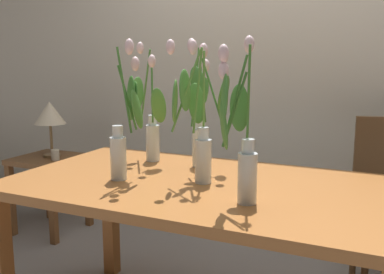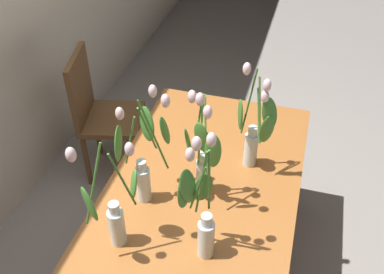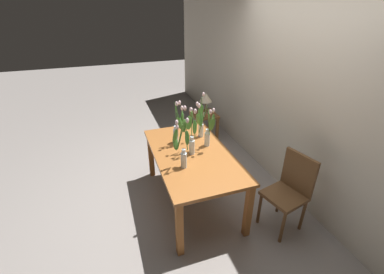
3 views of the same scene
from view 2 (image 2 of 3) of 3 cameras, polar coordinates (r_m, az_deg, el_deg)
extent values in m
cube|color=#A3602D|center=(2.12, 1.14, -7.34)|extent=(1.60, 0.90, 0.04)
cube|color=#A3602D|center=(2.88, 12.46, -3.50)|extent=(0.07, 0.07, 0.70)
cube|color=#A3602D|center=(2.97, -2.51, -0.78)|extent=(0.07, 0.07, 0.70)
cylinder|color=silver|center=(1.81, 1.80, -13.00)|extent=(0.07, 0.07, 0.18)
cylinder|color=silver|center=(1.72, 1.88, -10.65)|extent=(0.04, 0.04, 0.05)
cylinder|color=silver|center=(1.83, 1.79, -13.58)|extent=(0.06, 0.06, 0.11)
cylinder|color=#3D752D|center=(1.64, 0.74, -6.65)|extent=(0.05, 0.08, 0.27)
ellipsoid|color=silver|center=(1.56, -0.26, -2.29)|extent=(0.04, 0.04, 0.06)
ellipsoid|color=#427F33|center=(1.66, -0.97, -6.79)|extent=(0.10, 0.06, 0.18)
cylinder|color=#3D752D|center=(1.61, 1.17, -6.05)|extent=(0.04, 0.05, 0.35)
ellipsoid|color=silver|center=(1.51, 0.59, -0.86)|extent=(0.04, 0.04, 0.06)
ellipsoid|color=#427F33|center=(1.64, -0.55, -6.35)|extent=(0.08, 0.08, 0.18)
cylinder|color=#3D752D|center=(1.62, 2.20, -5.77)|extent=(0.06, 0.01, 0.35)
ellipsoid|color=silver|center=(1.52, 2.52, -0.35)|extent=(0.04, 0.04, 0.06)
ellipsoid|color=#427F33|center=(1.70, 1.40, -6.57)|extent=(0.04, 0.11, 0.18)
cylinder|color=silver|center=(2.02, -6.29, -6.07)|extent=(0.07, 0.07, 0.18)
cylinder|color=silver|center=(1.94, -6.53, -3.67)|extent=(0.04, 0.04, 0.05)
cylinder|color=silver|center=(2.04, -6.24, -6.66)|extent=(0.06, 0.06, 0.11)
cylinder|color=#3D752D|center=(1.81, -4.95, 0.14)|extent=(0.02, 0.11, 0.35)
ellipsoid|color=silver|center=(1.70, -3.44, 4.67)|extent=(0.04, 0.04, 0.06)
ellipsoid|color=#427F33|center=(1.82, -3.51, 0.81)|extent=(0.12, 0.05, 0.18)
cylinder|color=#3D752D|center=(1.87, -7.98, -0.50)|extent=(0.01, 0.07, 0.27)
ellipsoid|color=silver|center=(1.80, -9.30, 3.00)|extent=(0.04, 0.04, 0.06)
ellipsoid|color=#427F33|center=(1.86, -9.47, -0.86)|extent=(0.11, 0.02, 0.18)
cylinder|color=#3D752D|center=(1.89, -5.76, 1.00)|extent=(0.12, 0.03, 0.30)
ellipsoid|color=silver|center=(1.84, -5.09, 5.91)|extent=(0.04, 0.04, 0.06)
ellipsoid|color=#427F33|center=(1.93, -5.82, 1.65)|extent=(0.06, 0.10, 0.18)
cylinder|color=silver|center=(2.05, 1.46, -5.05)|extent=(0.07, 0.07, 0.18)
cylinder|color=silver|center=(1.97, 1.52, -2.65)|extent=(0.04, 0.04, 0.05)
cylinder|color=silver|center=(2.07, 1.45, -5.65)|extent=(0.06, 0.06, 0.11)
cylinder|color=#56933D|center=(1.81, 1.76, -0.13)|extent=(0.12, 0.05, 0.33)
ellipsoid|color=silver|center=(1.65, 2.02, 3.21)|extent=(0.04, 0.04, 0.06)
ellipsoid|color=#4C8E38|center=(1.80, 2.72, -1.83)|extent=(0.05, 0.08, 0.17)
cylinder|color=#56933D|center=(1.86, 0.67, 0.99)|extent=(0.03, 0.05, 0.33)
ellipsoid|color=silver|center=(1.76, 0.01, 5.22)|extent=(0.04, 0.04, 0.06)
ellipsoid|color=#4C8E38|center=(1.86, -0.47, -0.78)|extent=(0.10, 0.07, 0.18)
cylinder|color=#56933D|center=(1.84, 1.16, 0.73)|extent=(0.05, 0.02, 0.35)
ellipsoid|color=silver|center=(1.72, 0.90, 4.89)|extent=(0.04, 0.04, 0.06)
ellipsoid|color=#4C8E38|center=(1.80, 1.33, -0.16)|extent=(0.05, 0.10, 0.18)
cylinder|color=silver|center=(1.87, -9.61, -11.38)|extent=(0.07, 0.07, 0.18)
cylinder|color=silver|center=(1.78, -10.01, -9.03)|extent=(0.04, 0.04, 0.05)
cylinder|color=silver|center=(1.89, -9.52, -11.96)|extent=(0.06, 0.06, 0.11)
cylinder|color=#3D752D|center=(1.64, -12.58, -6.04)|extent=(0.10, 0.07, 0.34)
ellipsoid|color=silver|center=(1.50, -15.34, -2.21)|extent=(0.04, 0.04, 0.06)
ellipsoid|color=#4C8E38|center=(1.64, -13.06, -8.44)|extent=(0.06, 0.10, 0.18)
cylinder|color=#3D752D|center=(1.68, -8.93, -5.55)|extent=(0.05, 0.07, 0.29)
ellipsoid|color=silver|center=(1.59, -8.06, -1.56)|extent=(0.04, 0.04, 0.06)
ellipsoid|color=#4C8E38|center=(1.75, -7.52, -6.11)|extent=(0.08, 0.08, 0.18)
cylinder|color=silver|center=(2.20, 7.56, -1.63)|extent=(0.07, 0.07, 0.18)
cylinder|color=silver|center=(2.13, 7.81, 0.71)|extent=(0.04, 0.04, 0.05)
cylinder|color=silver|center=(2.22, 7.49, -2.22)|extent=(0.06, 0.06, 0.11)
cylinder|color=#3D752D|center=(2.00, 8.71, 3.34)|extent=(0.08, 0.05, 0.31)
ellipsoid|color=silver|center=(1.88, 9.65, 6.59)|extent=(0.04, 0.04, 0.06)
ellipsoid|color=#427F33|center=(1.98, 9.95, 3.04)|extent=(0.06, 0.10, 0.18)
cylinder|color=#3D752D|center=(2.02, 7.34, 4.45)|extent=(0.03, 0.05, 0.35)
ellipsoid|color=silver|center=(1.92, 7.08, 8.71)|extent=(0.04, 0.04, 0.06)
ellipsoid|color=#427F33|center=(2.02, 6.24, 2.87)|extent=(0.08, 0.05, 0.17)
cylinder|color=#3D752D|center=(2.02, 8.59, 2.70)|extent=(0.08, 0.05, 0.26)
ellipsoid|color=silver|center=(1.91, 9.37, 5.18)|extent=(0.04, 0.04, 0.06)
ellipsoid|color=#427F33|center=(2.03, 9.60, 1.01)|extent=(0.07, 0.09, 0.17)
cube|color=brown|center=(3.06, -10.27, 2.26)|extent=(0.48, 0.48, 0.04)
cylinder|color=brown|center=(3.31, -6.39, 0.72)|extent=(0.04, 0.04, 0.43)
cylinder|color=brown|center=(3.05, -7.22, -3.26)|extent=(0.04, 0.04, 0.43)
cylinder|color=brown|center=(3.37, -12.12, 0.86)|extent=(0.04, 0.04, 0.43)
cylinder|color=brown|center=(3.12, -13.40, -3.01)|extent=(0.04, 0.04, 0.43)
cube|color=brown|center=(2.97, -14.23, 6.19)|extent=(0.40, 0.13, 0.46)
camera|label=1|loc=(2.67, 42.63, 6.00)|focal=41.38mm
camera|label=3|loc=(3.98, 29.79, 37.05)|focal=24.16mm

